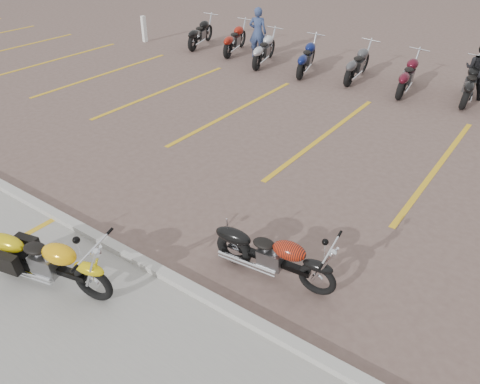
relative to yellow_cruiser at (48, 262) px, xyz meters
The scene contains 9 objects.
ground 3.23m from the yellow_cruiser, 74.12° to the left, with size 100.00×100.00×0.00m, color #6E574F.
curb 1.44m from the yellow_cruiser, 50.99° to the left, with size 60.00×0.18×0.12m, color #ADAAA3.
parking_stripes 7.15m from the yellow_cruiser, 82.94° to the left, with size 38.00×5.50×0.01m, color gold, non-canonical shape.
yellow_cruiser is the anchor object (origin of this frame).
flame_cruiser 3.26m from the yellow_cruiser, 39.12° to the left, with size 1.97×0.36×0.81m.
person_a 12.44m from the yellow_cruiser, 109.94° to the left, with size 0.63×0.42×1.74m, color navy.
person_b 12.38m from the yellow_cruiser, 75.39° to the left, with size 0.77×0.60×1.59m, color black.
bollard 14.18m from the yellow_cruiser, 130.17° to the left, with size 0.15×0.15×1.00m, color white.
bg_bike_row 11.45m from the yellow_cruiser, 83.14° to the left, with size 17.53×2.09×1.10m.
Camera 1 is at (4.41, -5.66, 4.87)m, focal length 35.00 mm.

